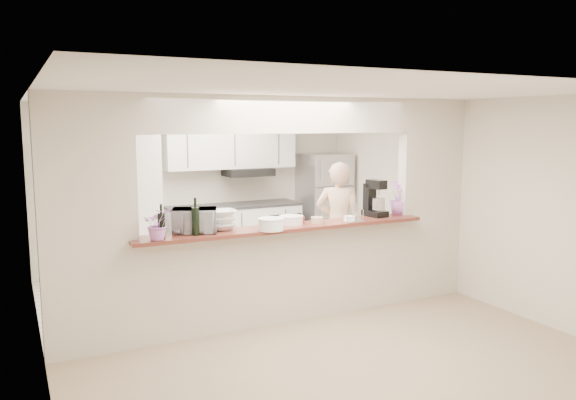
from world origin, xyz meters
TOP-DOWN VIEW (x-y plane):
  - floor at (0.00, 0.00)m, footprint 6.00×6.00m
  - tile_overlay at (0.00, 1.55)m, footprint 5.00×2.90m
  - partition at (0.00, 0.00)m, footprint 5.00×0.15m
  - bar_counter at (0.00, -0.00)m, footprint 3.40×0.38m
  - kitchen_cabinets at (-0.19, 2.72)m, footprint 3.15×0.62m
  - refrigerator at (2.05, 2.65)m, footprint 0.75×0.70m
  - flower_left at (-1.43, -0.15)m, footprint 0.32×0.29m
  - wine_bottle_a at (-1.40, -0.15)m, footprint 0.07×0.07m
  - wine_bottle_b at (-1.04, -0.09)m, footprint 0.08×0.08m
  - toaster_oven at (-1.01, 0.05)m, footprint 0.53×0.44m
  - serving_bowls at (-0.70, 0.05)m, footprint 0.31×0.31m
  - plate_stack_a at (-0.25, -0.19)m, footprint 0.28×0.28m
  - plate_stack_b at (0.10, 0.03)m, footprint 0.27×0.27m
  - red_bowl at (0.20, 0.08)m, footprint 0.17×0.17m
  - tan_bowl at (0.40, -0.03)m, footprint 0.14×0.14m
  - utensil_caddy at (0.80, -0.15)m, footprint 0.23×0.14m
  - stand_mixer at (1.25, 0.06)m, footprint 0.22×0.32m
  - flower_right at (1.60, 0.05)m, footprint 0.24×0.24m
  - person at (1.20, 0.80)m, footprint 0.73×0.71m

SIDE VIEW (x-z plane):
  - floor at x=0.00m, z-range 0.00..0.00m
  - tile_overlay at x=0.00m, z-range 0.00..0.01m
  - bar_counter at x=0.00m, z-range 0.03..1.12m
  - person at x=1.20m, z-range 0.00..1.70m
  - refrigerator at x=2.05m, z-range 0.00..1.70m
  - kitchen_cabinets at x=-0.19m, z-range -0.15..2.10m
  - tan_bowl at x=0.40m, z-range 1.09..1.16m
  - red_bowl at x=0.20m, z-range 1.09..1.17m
  - plate_stack_b at x=0.10m, z-range 1.09..1.19m
  - plate_stack_a at x=-0.25m, z-range 1.09..1.22m
  - utensil_caddy at x=0.80m, z-range 1.07..1.28m
  - serving_bowls at x=-0.70m, z-range 1.09..1.30m
  - toaster_oven at x=-1.01m, z-range 1.09..1.34m
  - wine_bottle_a at x=-1.40m, z-range 1.05..1.40m
  - wine_bottle_b at x=-1.04m, z-range 1.05..1.43m
  - flower_left at x=-1.43m, z-range 1.09..1.40m
  - stand_mixer at x=1.25m, z-range 1.07..1.51m
  - flower_right at x=1.60m, z-range 1.09..1.50m
  - partition at x=0.00m, z-range 0.23..2.73m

